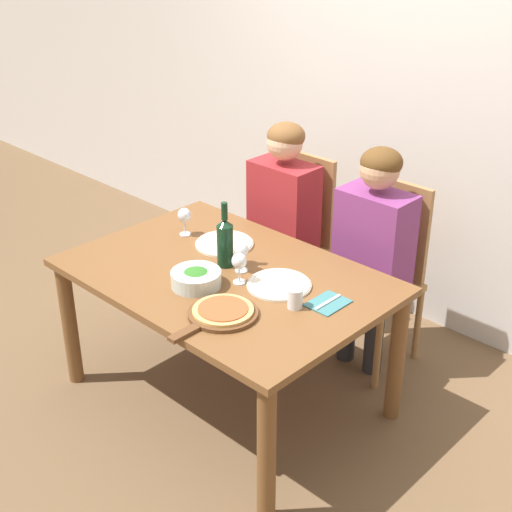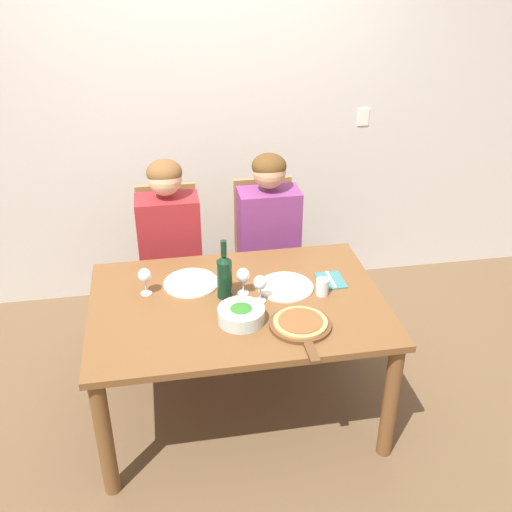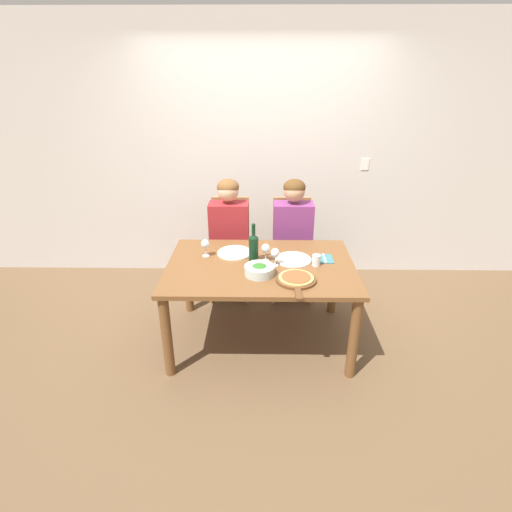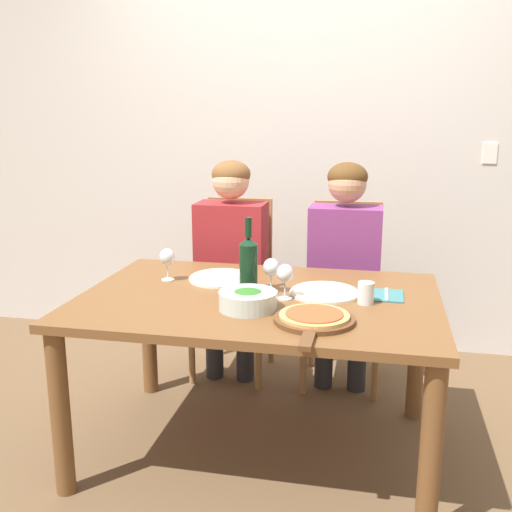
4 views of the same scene
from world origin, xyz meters
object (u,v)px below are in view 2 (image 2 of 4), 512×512
object	(u,v)px
person_man	(269,230)
wine_glass_centre	(243,276)
chair_left	(171,259)
dinner_plate_left	(191,283)
chair_right	(265,251)
wine_glass_left	(145,277)
dinner_plate_right	(285,287)
wine_glass_right	(260,284)
broccoli_bowl	(241,314)
fork_on_napkin	(331,280)
water_tumbler	(322,287)
person_woman	(169,238)
pizza_on_board	(301,325)
wine_bottle	(224,275)

from	to	relation	value
person_man	wine_glass_centre	xyz separation A→B (m)	(-0.27, -0.68, 0.09)
chair_left	dinner_plate_left	world-z (taller)	chair_left
chair_right	chair_left	bearing A→B (deg)	180.00
wine_glass_left	wine_glass_centre	size ratio (longest dim) A/B	1.00
dinner_plate_left	dinner_plate_right	xyz separation A→B (m)	(0.49, -0.13, 0.00)
wine_glass_right	dinner_plate_left	bearing A→B (deg)	145.73
chair_right	dinner_plate_left	world-z (taller)	chair_right
wine_glass_centre	wine_glass_right	bearing A→B (deg)	-49.64
wine_glass_right	chair_right	bearing A→B (deg)	77.40
broccoli_bowl	wine_glass_centre	distance (m)	0.26
fork_on_napkin	wine_glass_left	bearing A→B (deg)	177.65
chair_right	wine_glass_left	distance (m)	1.09
chair_left	fork_on_napkin	bearing A→B (deg)	-41.83
wine_glass_right	water_tumbler	xyz separation A→B (m)	(0.33, 0.01, -0.06)
dinner_plate_right	wine_glass_centre	world-z (taller)	wine_glass_centre
wine_glass_left	person_woman	bearing A→B (deg)	75.88
person_woman	water_tumbler	size ratio (longest dim) A/B	13.61
dinner_plate_right	fork_on_napkin	distance (m)	0.26
dinner_plate_left	wine_glass_left	bearing A→B (deg)	-166.77
water_tumbler	person_woman	bearing A→B (deg)	134.92
fork_on_napkin	chair_left	bearing A→B (deg)	138.17
dinner_plate_left	wine_glass_centre	world-z (taller)	wine_glass_centre
chair_left	person_woman	bearing A→B (deg)	-90.00
person_woman	wine_glass_right	distance (m)	0.88
chair_right	dinner_plate_right	xyz separation A→B (m)	(-0.04, -0.78, 0.21)
broccoli_bowl	dinner_plate_left	bearing A→B (deg)	119.01
wine_glass_right	chair_left	bearing A→B (deg)	115.70
person_man	wine_glass_right	xyz separation A→B (m)	(-0.20, -0.77, 0.09)
pizza_on_board	wine_glass_right	distance (m)	0.31
wine_bottle	wine_glass_centre	xyz separation A→B (m)	(0.10, 0.01, -0.02)
chair_right	person_woman	world-z (taller)	person_woman
chair_right	person_woman	xyz separation A→B (m)	(-0.62, -0.12, 0.22)
person_man	water_tumbler	size ratio (longest dim) A/B	13.61
person_woman	wine_glass_right	size ratio (longest dim) A/B	8.17
broccoli_bowl	pizza_on_board	distance (m)	0.29
wine_glass_left	wine_glass_right	bearing A→B (deg)	-16.73
chair_left	dinner_plate_right	world-z (taller)	chair_left
wine_bottle	chair_right	bearing A→B (deg)	65.37
person_man	fork_on_napkin	xyz separation A→B (m)	(0.22, -0.64, -0.01)
dinner_plate_left	wine_glass_centre	size ratio (longest dim) A/B	1.97
wine_glass_right	wine_glass_centre	world-z (taller)	same
chair_left	broccoli_bowl	size ratio (longest dim) A/B	4.32
wine_glass_left	pizza_on_board	bearing A→B (deg)	-30.70
wine_bottle	wine_glass_left	size ratio (longest dim) A/B	2.16
person_woman	dinner_plate_right	distance (m)	0.88
wine_glass_centre	wine_bottle	bearing A→B (deg)	-174.30
chair_left	wine_glass_right	bearing A→B (deg)	-64.30
chair_left	wine_bottle	size ratio (longest dim) A/B	3.06
chair_left	chair_right	world-z (taller)	same
person_man	fork_on_napkin	distance (m)	0.67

